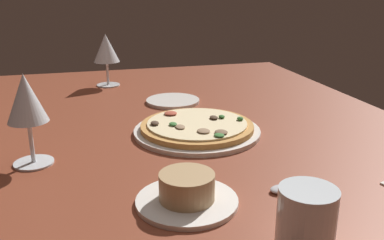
{
  "coord_description": "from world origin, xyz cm",
  "views": [
    {
      "loc": [
        -89.23,
        22.54,
        37.25
      ],
      "look_at": [
        -0.77,
        -0.98,
        7.0
      ],
      "focal_mm": 39.91,
      "sensor_mm": 36.0,
      "label": 1
    }
  ],
  "objects": [
    {
      "name": "spoon",
      "position": [
        -33.58,
        -7.97,
        4.46
      ],
      "size": [
        10.94,
        4.22,
        1.0
      ],
      "color": "silver",
      "rests_on": "dining_table"
    },
    {
      "name": "wine_glass_near",
      "position": [
        50.09,
        14.02,
        15.79
      ],
      "size": [
        8.33,
        8.33,
        16.82
      ],
      "color": "silver",
      "rests_on": "dining_table"
    },
    {
      "name": "side_plate",
      "position": [
        24.78,
        -2.14,
        4.45
      ],
      "size": [
        15.08,
        15.08,
        0.9
      ],
      "primitive_type": "cylinder",
      "color": "silver",
      "rests_on": "dining_table"
    },
    {
      "name": "dining_table",
      "position": [
        0.0,
        0.0,
        2.0
      ],
      "size": [
        150.0,
        110.0,
        4.0
      ],
      "primitive_type": "cube",
      "color": "brown",
      "rests_on": "ground"
    },
    {
      "name": "wine_glass_far",
      "position": [
        -9.85,
        32.47,
        16.25
      ],
      "size": [
        7.42,
        7.42,
        17.42
      ],
      "color": "silver",
      "rests_on": "dining_table"
    },
    {
      "name": "water_glass",
      "position": [
        -48.23,
        -3.01,
        7.96
      ],
      "size": [
        7.39,
        7.39,
        9.17
      ],
      "color": "silver",
      "rests_on": "dining_table"
    },
    {
      "name": "ramekin_on_saucer",
      "position": [
        -31.92,
        8.12,
        5.94
      ],
      "size": [
        16.04,
        16.04,
        5.05
      ],
      "color": "silver",
      "rests_on": "dining_table"
    },
    {
      "name": "pizza_main",
      "position": [
        -1.56,
        -1.95,
        5.22
      ],
      "size": [
        28.62,
        28.62,
        3.39
      ],
      "color": "silver",
      "rests_on": "dining_table"
    }
  ]
}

